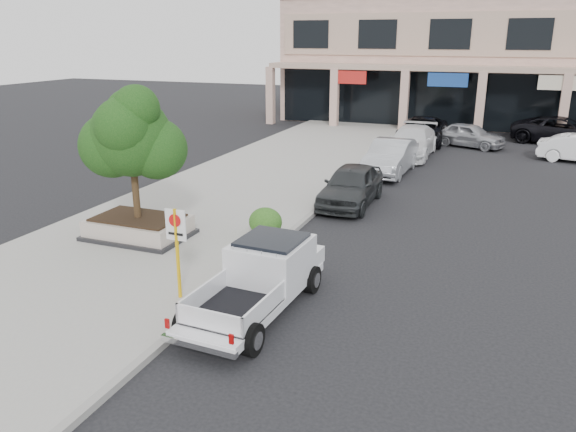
% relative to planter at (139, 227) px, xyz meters
% --- Properties ---
extents(ground, '(120.00, 120.00, 0.00)m').
position_rel_planter_xyz_m(ground, '(5.92, -1.88, -0.48)').
color(ground, black).
rests_on(ground, ground).
extents(sidewalk, '(8.00, 52.00, 0.15)m').
position_rel_planter_xyz_m(sidewalk, '(0.42, 4.12, -0.40)').
color(sidewalk, gray).
rests_on(sidewalk, ground).
extents(curb, '(0.20, 52.00, 0.15)m').
position_rel_planter_xyz_m(curb, '(4.37, 4.12, -0.40)').
color(curb, gray).
rests_on(curb, ground).
extents(strip_mall, '(40.55, 12.43, 9.50)m').
position_rel_planter_xyz_m(strip_mall, '(13.92, 32.05, 4.27)').
color(strip_mall, tan).
rests_on(strip_mall, ground).
extents(planter, '(3.20, 2.20, 0.68)m').
position_rel_planter_xyz_m(planter, '(0.00, 0.00, 0.00)').
color(planter, black).
rests_on(planter, sidewalk).
extents(planter_tree, '(2.90, 2.55, 4.00)m').
position_rel_planter_xyz_m(planter_tree, '(0.13, 0.15, 2.94)').
color(planter_tree, '#332013').
rests_on(planter_tree, planter).
extents(no_parking_sign, '(0.55, 0.09, 2.30)m').
position_rel_planter_xyz_m(no_parking_sign, '(3.61, -3.35, 1.16)').
color(no_parking_sign, '#E6AD0C').
rests_on(no_parking_sign, sidewalk).
extents(hedge, '(1.10, 0.99, 0.93)m').
position_rel_planter_xyz_m(hedge, '(3.78, 1.60, 0.14)').
color(hedge, '#224E16').
rests_on(hedge, sidewalk).
extents(pickup_truck, '(2.15, 5.21, 1.61)m').
position_rel_planter_xyz_m(pickup_truck, '(5.57, -3.15, 0.33)').
color(pickup_truck, white).
rests_on(pickup_truck, ground).
extents(curb_car_a, '(1.86, 4.62, 1.57)m').
position_rel_planter_xyz_m(curb_car_a, '(5.30, 6.52, 0.31)').
color(curb_car_a, '#292C2E').
rests_on(curb_car_a, ground).
extents(curb_car_b, '(1.96, 5.02, 1.63)m').
position_rel_planter_xyz_m(curb_car_b, '(5.68, 12.28, 0.34)').
color(curb_car_b, '#AFB2B8').
rests_on(curb_car_b, ground).
extents(curb_car_c, '(2.38, 5.66, 1.63)m').
position_rel_planter_xyz_m(curb_car_c, '(5.92, 16.77, 0.34)').
color(curb_car_c, silver).
rests_on(curb_car_c, ground).
extents(curb_car_d, '(2.79, 5.83, 1.60)m').
position_rel_planter_xyz_m(curb_car_d, '(5.88, 21.00, 0.33)').
color(curb_car_d, black).
rests_on(curb_car_d, ground).
extents(lot_car_a, '(4.55, 3.10, 1.44)m').
position_rel_planter_xyz_m(lot_car_a, '(8.68, 20.83, 0.24)').
color(lot_car_a, '#A1A3A9').
rests_on(lot_car_a, ground).
extents(lot_car_d, '(6.25, 3.66, 1.63)m').
position_rel_planter_xyz_m(lot_car_d, '(13.92, 24.04, 0.34)').
color(lot_car_d, black).
rests_on(lot_car_d, ground).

